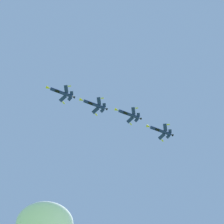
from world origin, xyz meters
TOP-DOWN VIEW (x-y plane):
  - fighter_jet_lead at (-32.26, 19.73)m, footprint 13.40×12.04m
  - fighter_jet_left_wing at (-17.89, 31.19)m, footprint 13.40×12.04m
  - fighter_jet_right_wing at (-1.84, 43.05)m, footprint 13.40×11.98m
  - fighter_jet_left_outer at (12.20, 56.35)m, footprint 13.40×11.98m

SIDE VIEW (x-z plane):
  - fighter_jet_lead at x=-32.26m, z-range 136.94..141.32m
  - fighter_jet_left_wing at x=-17.89m, z-range 137.41..141.80m
  - fighter_jet_left_outer at x=12.20m, z-range 137.47..141.85m
  - fighter_jet_right_wing at x=-1.84m, z-range 141.05..145.42m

